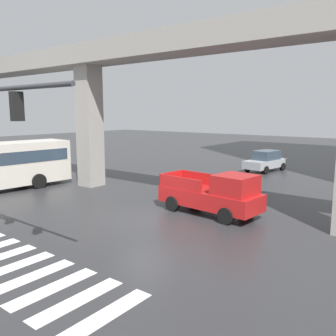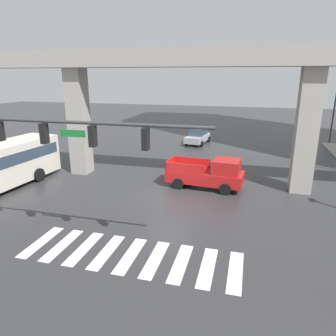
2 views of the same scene
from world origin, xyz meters
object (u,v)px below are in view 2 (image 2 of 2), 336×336
traffic_signal_mast (42,143)px  street_lamp_far_north (335,102)px  pickup_truck (209,174)px  sedan_silver (198,136)px

traffic_signal_mast → street_lamp_far_north: size_ratio=1.50×
traffic_signal_mast → street_lamp_far_north: 31.29m
pickup_truck → street_lamp_far_north: street_lamp_far_north is taller
pickup_truck → sedan_silver: size_ratio=1.16×
sedan_silver → street_lamp_far_north: 15.03m
pickup_truck → street_lamp_far_north: 20.82m
pickup_truck → street_lamp_far_north: bearing=57.3°
sedan_silver → pickup_truck: bearing=-77.4°
street_lamp_far_north → traffic_signal_mast: bearing=-122.9°
pickup_truck → sedan_silver: 14.17m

